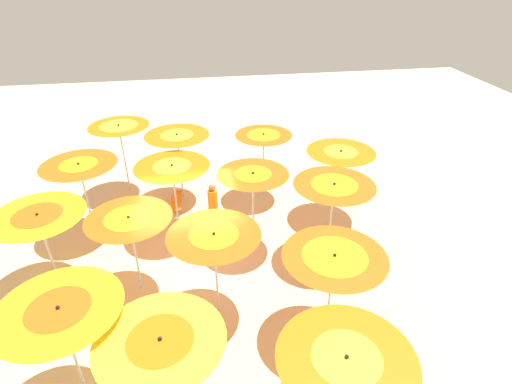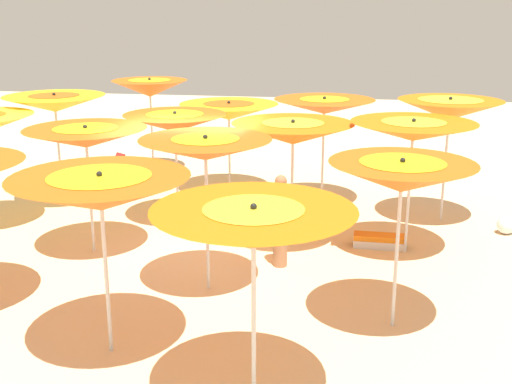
{
  "view_description": "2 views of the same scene",
  "coord_description": "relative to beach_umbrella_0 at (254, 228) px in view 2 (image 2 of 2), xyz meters",
  "views": [
    {
      "loc": [
        -8.92,
        -0.32,
        7.61
      ],
      "look_at": [
        1.36,
        -1.98,
        1.47
      ],
      "focal_mm": 28.74,
      "sensor_mm": 36.0,
      "label": 1
    },
    {
      "loc": [
        3.0,
        -10.87,
        4.28
      ],
      "look_at": [
        1.26,
        0.06,
        1.06
      ],
      "focal_mm": 45.27,
      "sensor_mm": 36.0,
      "label": 2
    }
  ],
  "objects": [
    {
      "name": "ground",
      "position": [
        -2.0,
        4.73,
        -2.11
      ],
      "size": [
        39.88,
        39.88,
        0.04
      ],
      "primitive_type": "cube",
      "color": "beige"
    },
    {
      "name": "beach_umbrella_0",
      "position": [
        0.0,
        0.0,
        0.0
      ],
      "size": [
        2.13,
        2.13,
        2.36
      ],
      "color": "silver",
      "rests_on": "ground"
    },
    {
      "name": "beach_umbrella_1",
      "position": [
        1.6,
        2.14,
        0.05
      ],
      "size": [
        1.92,
        1.92,
        2.39
      ],
      "color": "silver",
      "rests_on": "ground"
    },
    {
      "name": "beach_umbrella_2",
      "position": [
        1.95,
        4.99,
        0.12
      ],
      "size": [
        2.14,
        2.14,
        2.43
      ],
      "color": "silver",
      "rests_on": "ground"
    },
    {
      "name": "beach_umbrella_3",
      "position": [
        2.79,
        6.94,
        0.21
      ],
      "size": [
        2.04,
        2.04,
        2.55
      ],
      "color": "silver",
      "rests_on": "ground"
    },
    {
      "name": "beach_umbrella_4",
      "position": [
        -2.0,
        0.88,
        0.03
      ],
      "size": [
        2.18,
        2.18,
        2.39
      ],
      "color": "silver",
      "rests_on": "ground"
    },
    {
      "name": "beach_umbrella_5",
      "position": [
        -1.19,
        2.93,
        0.15
      ],
      "size": [
        1.98,
        1.98,
        2.46
      ],
      "color": "silver",
      "rests_on": "ground"
    },
    {
      "name": "beach_umbrella_6",
      "position": [
        -0.13,
        5.13,
        -0.01
      ],
      "size": [
        2.19,
        2.19,
        2.33
      ],
      "color": "silver",
      "rests_on": "ground"
    },
    {
      "name": "beach_umbrella_7",
      "position": [
        0.28,
        7.77,
        0.09
      ],
      "size": [
        2.18,
        2.18,
        2.4
      ],
      "color": "silver",
      "rests_on": "ground"
    },
    {
      "name": "beach_umbrella_9",
      "position": [
        -3.61,
        4.17,
        -0.0
      ],
      "size": [
        2.11,
        2.11,
        2.31
      ],
      "color": "silver",
      "rests_on": "ground"
    },
    {
      "name": "beach_umbrella_10",
      "position": [
        -2.57,
        6.1,
        -0.05
      ],
      "size": [
        2.05,
        2.05,
        2.27
      ],
      "color": "silver",
      "rests_on": "ground"
    },
    {
      "name": "beach_umbrella_11",
      "position": [
        -1.93,
        8.33,
        -0.17
      ],
      "size": [
        2.28,
        2.28,
        2.17
      ],
      "color": "silver",
      "rests_on": "ground"
    },
    {
      "name": "beach_umbrella_14",
      "position": [
        -5.49,
        6.93,
        0.14
      ],
      "size": [
        2.18,
        2.18,
        2.47
      ],
      "color": "silver",
      "rests_on": "ground"
    },
    {
      "name": "beach_umbrella_15",
      "position": [
        -4.33,
        9.92,
        0.13
      ],
      "size": [
        1.94,
        1.94,
        2.48
      ],
      "color": "silver",
      "rests_on": "ground"
    },
    {
      "name": "lounger_0",
      "position": [
        1.39,
        5.19,
        -1.89
      ],
      "size": [
        1.35,
        0.37,
        0.62
      ],
      "rotation": [
        0.0,
        0.0,
        6.26
      ],
      "color": "silver",
      "rests_on": "ground"
    },
    {
      "name": "lounger_2",
      "position": [
        -4.67,
        9.38,
        -1.88
      ],
      "size": [
        0.96,
        1.2,
        0.68
      ],
      "rotation": [
        0.0,
        0.0,
        7.26
      ],
      "color": "silver",
      "rests_on": "ground"
    },
    {
      "name": "beachgoer_0",
      "position": [
        -0.2,
        4.02,
        -1.26
      ],
      "size": [
        0.3,
        0.3,
        1.6
      ],
      "rotation": [
        0.0,
        0.0,
        4.18
      ],
      "color": "#A3704C",
      "rests_on": "ground"
    },
    {
      "name": "beach_ball",
      "position": [
        3.93,
        6.3,
        -1.92
      ],
      "size": [
        0.34,
        0.34,
        0.34
      ],
      "primitive_type": "sphere",
      "color": "white",
      "rests_on": "ground"
    }
  ]
}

